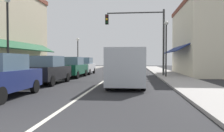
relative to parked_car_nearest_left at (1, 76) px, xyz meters
name	(u,v)px	position (x,y,z in m)	size (l,w,h in m)	color
ground_plane	(112,76)	(3.12, 12.90, -0.88)	(80.00, 80.00, 0.00)	#28282B
sidewalk_left	(56,75)	(-2.38, 12.90, -0.82)	(2.60, 56.00, 0.12)	gray
sidewalk_right	(170,75)	(8.62, 12.90, -0.82)	(2.60, 56.00, 0.12)	#A39E99
lane_center_stripe	(112,76)	(3.12, 12.90, -0.88)	(0.14, 52.00, 0.01)	silver
storefront_right_block	(204,40)	(12.26, 14.90, 2.67)	(5.99, 10.20, 7.10)	beige
parked_car_nearest_left	(1,76)	(0.00, 0.00, 0.00)	(1.81, 4.11, 1.77)	navy
parked_car_second_left	(48,70)	(-0.13, 5.24, 0.00)	(1.87, 4.14, 1.77)	black
parked_car_third_left	(72,67)	(-0.04, 10.48, 0.00)	(1.84, 4.13, 1.77)	#0F4C33
parked_car_far_left	(84,66)	(-0.02, 14.96, 0.00)	(1.81, 4.12, 1.77)	silver
van_in_lane	(127,66)	(4.88, 4.34, 0.27)	(2.02, 5.19, 2.12)	#B2B7BC
traffic_signal_mast_arm	(144,31)	(6.12, 12.20, 3.28)	(5.39, 0.50, 6.08)	#333333
street_lamp_left_near	(8,26)	(-1.72, 3.42, 2.51)	(0.36, 0.36, 5.07)	black
street_lamp_right_mid	(166,40)	(7.95, 10.75, 2.35)	(0.36, 0.36, 4.79)	black
street_lamp_left_far	(78,49)	(-1.87, 19.36, 2.06)	(0.36, 0.36, 4.31)	black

